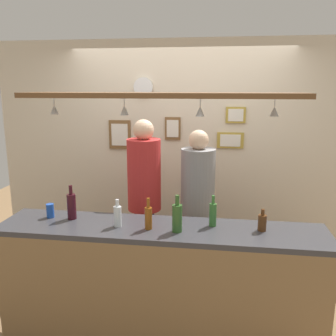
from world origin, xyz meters
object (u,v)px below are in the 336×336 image
at_px(picture_frame_upper_small, 236,115).
at_px(person_left_red_shirt, 144,188).
at_px(person_right_grey_shirt, 198,196).
at_px(drink_can, 50,211).
at_px(picture_frame_caricature, 120,135).
at_px(bottle_wine_dark_red, 72,206).
at_px(bottle_champagne_green, 177,217).
at_px(bottle_beer_green_import, 213,214).
at_px(picture_frame_crest, 173,129).
at_px(bottle_soda_clear, 118,216).
at_px(bottle_beer_amber_tall, 148,217).
at_px(wall_clock, 143,87).
at_px(picture_frame_lower_pair, 230,140).

bearing_deg(picture_frame_upper_small, person_left_red_shirt, -144.36).
height_order(person_right_grey_shirt, drink_can, person_right_grey_shirt).
bearing_deg(picture_frame_caricature, bottle_wine_dark_red, -93.10).
xyz_separation_m(bottle_champagne_green, bottle_beer_green_import, (0.28, 0.16, -0.01)).
relative_size(bottle_beer_green_import, picture_frame_crest, 1.00).
bearing_deg(person_right_grey_shirt, person_left_red_shirt, 180.00).
distance_m(person_left_red_shirt, bottle_soda_clear, 0.79).
distance_m(picture_frame_crest, picture_frame_upper_small, 0.73).
distance_m(bottle_beer_amber_tall, picture_frame_crest, 1.56).
bearing_deg(bottle_beer_green_import, wall_clock, 122.90).
distance_m(bottle_champagne_green, wall_clock, 1.87).
bearing_deg(bottle_champagne_green, picture_frame_crest, 98.95).
height_order(bottle_champagne_green, wall_clock, wall_clock).
xyz_separation_m(picture_frame_upper_small, picture_frame_caricature, (-1.34, 0.00, -0.25)).
xyz_separation_m(bottle_beer_amber_tall, wall_clock, (-0.34, 1.45, 1.01)).
xyz_separation_m(bottle_beer_amber_tall, bottle_wine_dark_red, (-0.70, 0.13, 0.02)).
bearing_deg(picture_frame_lower_pair, picture_frame_caricature, 180.00).
bearing_deg(wall_clock, bottle_beer_green_import, -57.10).
height_order(bottle_beer_amber_tall, bottle_beer_green_import, same).
distance_m(drink_can, picture_frame_upper_small, 2.22).
distance_m(person_left_red_shirt, bottle_champagne_green, 0.93).
distance_m(bottle_champagne_green, picture_frame_caricature, 1.77).
distance_m(bottle_champagne_green, picture_frame_crest, 1.59).
distance_m(person_right_grey_shirt, picture_frame_crest, 0.95).
distance_m(person_left_red_shirt, person_right_grey_shirt, 0.55).
xyz_separation_m(bottle_wine_dark_red, picture_frame_caricature, (0.07, 1.33, 0.45)).
bearing_deg(person_right_grey_shirt, picture_frame_upper_small, 60.63).
height_order(bottle_beer_green_import, wall_clock, wall_clock).
bearing_deg(person_left_red_shirt, bottle_beer_green_import, -42.81).
xyz_separation_m(bottle_soda_clear, wall_clock, (-0.08, 1.43, 1.02)).
relative_size(picture_frame_lower_pair, wall_clock, 1.36).
bearing_deg(bottle_beer_amber_tall, person_left_red_shirt, 104.19).
xyz_separation_m(person_left_red_shirt, picture_frame_caricature, (-0.43, 0.66, 0.45)).
bearing_deg(picture_frame_upper_small, picture_frame_lower_pair, 180.00).
distance_m(drink_can, wall_clock, 1.78).
bearing_deg(picture_frame_crest, wall_clock, -178.95).
bearing_deg(person_left_red_shirt, picture_frame_crest, 72.72).
bearing_deg(person_left_red_shirt, bottle_wine_dark_red, -126.68).
xyz_separation_m(person_right_grey_shirt, drink_can, (-1.25, -0.66, 0.01)).
height_order(bottle_beer_green_import, picture_frame_crest, picture_frame_crest).
height_order(picture_frame_crest, picture_frame_upper_small, picture_frame_upper_small).
height_order(person_right_grey_shirt, bottle_soda_clear, person_right_grey_shirt).
bearing_deg(bottle_champagne_green, drink_can, 172.06).
distance_m(bottle_champagne_green, bottle_beer_green_import, 0.32).
xyz_separation_m(bottle_champagne_green, bottle_wine_dark_red, (-0.94, 0.15, -0.00)).
height_order(picture_frame_upper_small, wall_clock, wall_clock).
height_order(bottle_soda_clear, wall_clock, wall_clock).
relative_size(drink_can, wall_clock, 0.55).
distance_m(picture_frame_upper_small, picture_frame_caricature, 1.36).
relative_size(bottle_champagne_green, picture_frame_caricature, 0.88).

